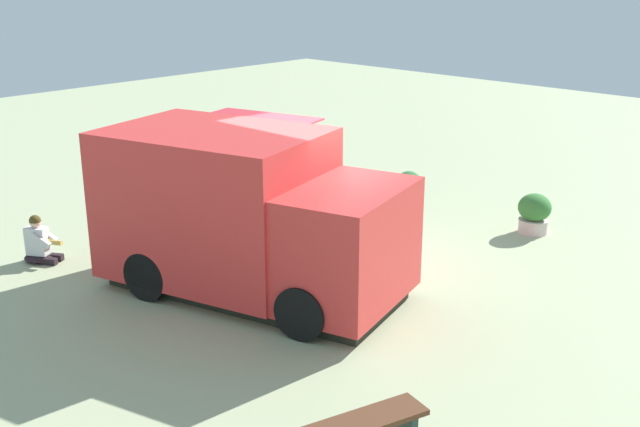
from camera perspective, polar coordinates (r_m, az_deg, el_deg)
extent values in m
plane|color=#A8B287|center=(13.30, 0.46, -3.73)|extent=(40.00, 40.00, 0.00)
cube|color=red|center=(12.22, -7.56, 0.81)|extent=(3.69, 3.02, 2.28)
cube|color=red|center=(11.17, 2.12, -2.33)|extent=(1.89, 2.46, 1.68)
cube|color=black|center=(10.80, 5.31, -1.46)|extent=(0.49, 1.77, 0.64)
cube|color=black|center=(13.08, -4.62, 2.70)|extent=(1.72, 0.47, 0.80)
cube|color=red|center=(13.10, -4.03, 7.06)|extent=(2.02, 1.07, 0.03)
cube|color=#24281E|center=(12.28, -4.70, -5.20)|extent=(4.69, 2.87, 0.21)
cylinder|color=black|center=(10.67, -1.32, -7.23)|extent=(0.80, 0.41, 0.77)
cylinder|color=black|center=(12.35, 3.47, -3.62)|extent=(0.80, 0.41, 0.77)
cylinder|color=black|center=(12.14, -12.44, -4.44)|extent=(0.80, 0.41, 0.77)
cylinder|color=black|center=(13.63, -6.81, -1.58)|extent=(0.80, 0.41, 0.77)
ellipsoid|color=black|center=(14.26, -19.75, -3.04)|extent=(0.67, 0.64, 0.13)
cube|color=black|center=(14.08, -19.28, -3.28)|extent=(0.37, 0.28, 0.11)
cube|color=black|center=(14.23, -18.85, -3.00)|extent=(0.37, 0.28, 0.11)
cube|color=silver|center=(14.16, -19.88, -1.88)|extent=(0.42, 0.37, 0.48)
sphere|color=beige|center=(14.05, -20.02, -0.60)|extent=(0.20, 0.20, 0.20)
sphere|color=#4A3F1A|center=(14.04, -20.04, -0.50)|extent=(0.20, 0.20, 0.20)
cube|color=silver|center=(13.97, -19.67, -1.83)|extent=(0.34, 0.25, 0.26)
cube|color=silver|center=(14.15, -19.19, -1.53)|extent=(0.34, 0.25, 0.26)
cylinder|color=gold|center=(13.99, -18.81, -2.01)|extent=(0.31, 0.21, 0.08)
cube|color=#C73638|center=(13.99, -18.82, -1.94)|extent=(0.25, 0.16, 0.02)
cylinder|color=beige|center=(15.30, 15.25, -0.88)|extent=(0.54, 0.54, 0.27)
torus|color=beige|center=(15.27, 15.28, -0.45)|extent=(0.57, 0.57, 0.04)
ellipsoid|color=#3B7B37|center=(15.19, 15.36, 0.43)|extent=(0.62, 0.62, 0.52)
sphere|color=red|center=(15.26, 16.16, 0.90)|extent=(0.09, 0.09, 0.09)
sphere|color=red|center=(15.33, 14.66, 0.86)|extent=(0.07, 0.07, 0.07)
sphere|color=red|center=(15.12, 14.72, 1.06)|extent=(0.06, 0.06, 0.06)
sphere|color=red|center=(15.21, 16.31, 0.65)|extent=(0.09, 0.09, 0.09)
cylinder|color=#49495B|center=(16.54, 6.45, 1.19)|extent=(0.49, 0.49, 0.33)
torus|color=#4E4759|center=(16.50, 6.47, 1.69)|extent=(0.51, 0.51, 0.04)
ellipsoid|color=#39763F|center=(16.44, 6.49, 2.36)|extent=(0.49, 0.49, 0.42)
sphere|color=#F03985|center=(16.48, 5.88, 2.70)|extent=(0.05, 0.05, 0.05)
sphere|color=#EB2E78|center=(16.63, 6.67, 2.64)|extent=(0.07, 0.07, 0.07)
sphere|color=#E9338C|center=(16.58, 6.86, 2.72)|extent=(0.06, 0.06, 0.06)
cube|color=brown|center=(8.24, 2.49, -15.12)|extent=(0.85, 1.67, 0.06)
cube|color=#223835|center=(8.68, 6.23, -15.18)|extent=(0.35, 0.17, 0.41)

